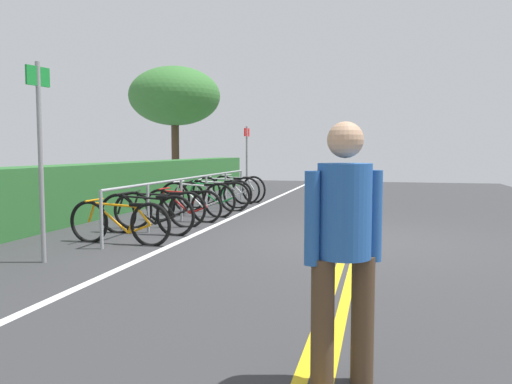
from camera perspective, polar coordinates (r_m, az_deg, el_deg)
The scene contains 19 objects.
ground_plane at distance 8.36m, azimuth 10.87°, elevation -5.43°, with size 31.37×10.89×0.05m, color #353538.
centre_line_yellow_inner at distance 8.35m, azimuth 11.42°, elevation -5.26°, with size 28.24×0.10×0.00m, color gold.
centre_line_yellow_outer at distance 8.36m, azimuth 10.32°, elevation -5.24°, with size 28.24×0.10×0.00m, color gold.
bike_lane_stripe_white at distance 8.88m, azimuth -6.57°, elevation -4.61°, with size 28.24×0.12×0.00m, color white.
bike_rack at distance 11.19m, azimuth -6.86°, elevation 0.64°, with size 7.74×0.05×0.87m.
bicycle_0 at distance 8.11m, azimuth -14.98°, elevation -3.29°, with size 0.46×1.75×0.70m.
bicycle_1 at distance 8.93m, azimuth -12.12°, elevation -2.43°, with size 0.46×1.80×0.73m.
bicycle_2 at distance 9.63m, azimuth -10.59°, elevation -1.92°, with size 0.64×1.63×0.73m.
bicycle_3 at distance 10.40m, azimuth -8.12°, elevation -1.48°, with size 0.46×1.70×0.70m.
bicycle_4 at distance 11.21m, azimuth -6.62°, elevation -0.80°, with size 0.46×1.85×0.79m.
bicycle_5 at distance 12.02m, azimuth -4.92°, elevation -0.50°, with size 0.63×1.75×0.75m.
bicycle_6 at distance 12.74m, azimuth -4.38°, elevation -0.21°, with size 0.49×1.76×0.75m.
bicycle_7 at distance 13.66m, azimuth -3.32°, elevation 0.18°, with size 0.53×1.79×0.78m.
bicycle_8 at distance 14.30m, azimuth -1.96°, elevation 0.38°, with size 0.65×1.70×0.78m.
pedestrian at distance 3.09m, azimuth 9.77°, elevation -5.03°, with size 0.32×0.44×1.60m.
sign_post_near at distance 7.00m, azimuth -22.91°, elevation 4.92°, with size 0.36×0.09×2.53m.
sign_post_far at distance 15.35m, azimuth -1.03°, elevation 4.17°, with size 0.36×0.07×2.15m.
hedge_backdrop at distance 13.43m, azimuth -13.21°, elevation 0.86°, with size 16.69×0.88×1.14m, color #2D6B30.
tree_mid at distance 20.57m, azimuth -9.04°, elevation 10.45°, with size 3.55×3.55×4.69m.
Camera 1 is at (-8.23, -0.38, 1.43)m, focal length 35.92 mm.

